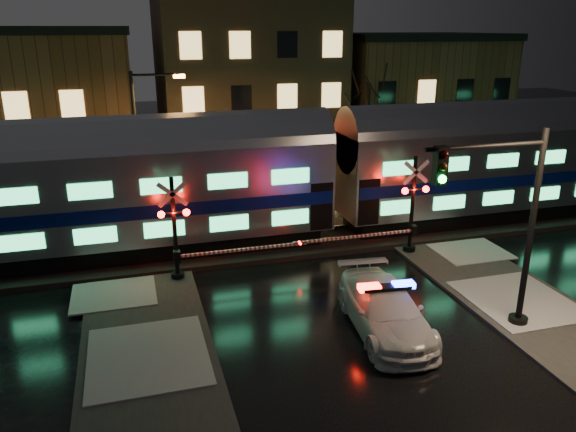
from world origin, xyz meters
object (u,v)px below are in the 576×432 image
object	(u,v)px
crossing_signal_left	(185,239)
streetlight	(142,141)
police_car	(385,310)
crossing_signal_right	(405,215)
traffic_light	(504,230)

from	to	relation	value
crossing_signal_left	streetlight	xyz separation A→B (m)	(-1.12, 6.69, 2.63)
police_car	streetlight	size ratio (longest dim) A/B	0.72
police_car	streetlight	distance (m)	14.63
crossing_signal_right	crossing_signal_left	xyz separation A→B (m)	(-9.36, -0.00, -0.07)
police_car	crossing_signal_right	size ratio (longest dim) A/B	0.89
crossing_signal_right	streetlight	size ratio (longest dim) A/B	0.81
crossing_signal_left	streetlight	size ratio (longest dim) A/B	0.78
police_car	crossing_signal_right	xyz separation A→B (m)	(3.61, 5.72, 1.03)
crossing_signal_left	streetlight	world-z (taller)	streetlight
crossing_signal_right	crossing_signal_left	size ratio (longest dim) A/B	1.04
traffic_light	crossing_signal_left	bearing A→B (deg)	148.88
crossing_signal_right	streetlight	bearing A→B (deg)	147.45
police_car	streetlight	bearing A→B (deg)	124.85
crossing_signal_left	traffic_light	bearing A→B (deg)	-36.28
police_car	traffic_light	size ratio (longest dim) A/B	0.82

